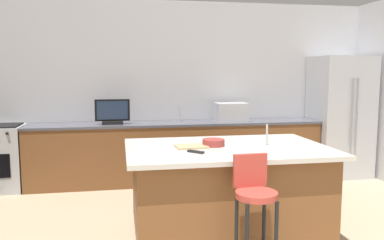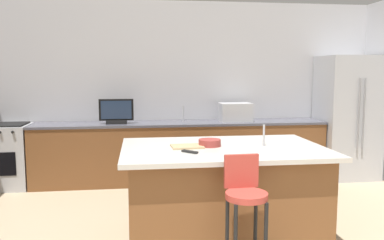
{
  "view_description": "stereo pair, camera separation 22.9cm",
  "coord_description": "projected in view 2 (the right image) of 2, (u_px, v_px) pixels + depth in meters",
  "views": [
    {
      "loc": [
        -0.9,
        -1.2,
        1.69
      ],
      "look_at": [
        -0.04,
        3.56,
        1.1
      ],
      "focal_mm": 37.2,
      "sensor_mm": 36.0,
      "label": 1
    },
    {
      "loc": [
        -0.68,
        -1.24,
        1.69
      ],
      "look_at": [
        -0.04,
        3.56,
        1.1
      ],
      "focal_mm": 37.2,
      "sensor_mm": 36.0,
      "label": 2
    }
  ],
  "objects": [
    {
      "name": "tv_monitor",
      "position": [
        116.0,
        112.0,
        5.89
      ],
      "size": [
        0.5,
        0.16,
        0.37
      ],
      "color": "black",
      "rests_on": "counter_back"
    },
    {
      "name": "wall_back",
      "position": [
        181.0,
        90.0,
        6.41
      ],
      "size": [
        6.72,
        0.12,
        2.8
      ],
      "primitive_type": "cube",
      "color": "#BCBCC1",
      "rests_on": "ground_plane"
    },
    {
      "name": "cutting_board",
      "position": [
        187.0,
        146.0,
        3.99
      ],
      "size": [
        0.33,
        0.26,
        0.02
      ],
      "primitive_type": "cube",
      "rotation": [
        0.0,
        0.0,
        0.07
      ],
      "color": "tan",
      "rests_on": "kitchen_island"
    },
    {
      "name": "counter_back",
      "position": [
        181.0,
        152.0,
        6.14
      ],
      "size": [
        4.46,
        0.62,
        0.93
      ],
      "color": "brown",
      "rests_on": "ground_plane"
    },
    {
      "name": "fruit_bowl",
      "position": [
        210.0,
        143.0,
        4.05
      ],
      "size": [
        0.23,
        0.23,
        0.07
      ],
      "primitive_type": "cylinder",
      "color": "#993833",
      "rests_on": "kitchen_island"
    },
    {
      "name": "refrigerator",
      "position": [
        347.0,
        117.0,
        6.36
      ],
      "size": [
        0.86,
        0.79,
        1.94
      ],
      "color": "#B7BABF",
      "rests_on": "ground_plane"
    },
    {
      "name": "sink_faucet_island",
      "position": [
        264.0,
        135.0,
        4.06
      ],
      "size": [
        0.02,
        0.02,
        0.22
      ],
      "primitive_type": "cylinder",
      "color": "#B2B2B7",
      "rests_on": "kitchen_island"
    },
    {
      "name": "sink_faucet_back",
      "position": [
        183.0,
        114.0,
        6.18
      ],
      "size": [
        0.02,
        0.02,
        0.24
      ],
      "primitive_type": "cylinder",
      "color": "#B2B2B7",
      "rests_on": "counter_back"
    },
    {
      "name": "bar_stool_center",
      "position": [
        245.0,
        206.0,
        3.21
      ],
      "size": [
        0.34,
        0.34,
        1.01
      ],
      "rotation": [
        0.0,
        0.0,
        0.04
      ],
      "color": "#B23D33",
      "rests_on": "ground_plane"
    },
    {
      "name": "kitchen_island",
      "position": [
        223.0,
        191.0,
        4.07
      ],
      "size": [
        2.04,
        1.34,
        0.94
      ],
      "color": "black",
      "rests_on": "ground_plane"
    },
    {
      "name": "microwave",
      "position": [
        235.0,
        112.0,
        6.18
      ],
      "size": [
        0.48,
        0.36,
        0.29
      ],
      "primitive_type": "cube",
      "color": "#B7BABF",
      "rests_on": "counter_back"
    },
    {
      "name": "tv_remote",
      "position": [
        190.0,
        152.0,
        3.72
      ],
      "size": [
        0.15,
        0.15,
        0.02
      ],
      "primitive_type": "cube",
      "rotation": [
        0.0,
        0.0,
        0.77
      ],
      "color": "black",
      "rests_on": "kitchen_island"
    },
    {
      "name": "range_oven",
      "position": [
        3.0,
        156.0,
        5.8
      ],
      "size": [
        0.77,
        0.63,
        0.95
      ],
      "color": "#B7BABF",
      "rests_on": "ground_plane"
    }
  ]
}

